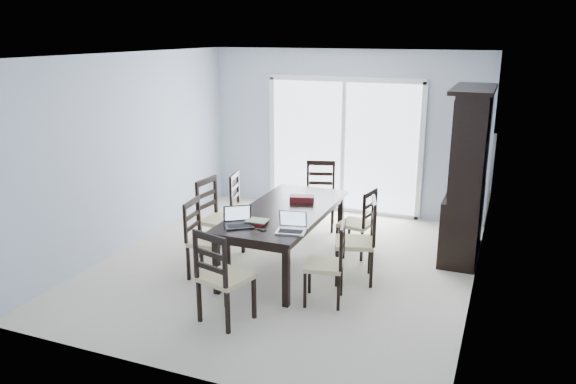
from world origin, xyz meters
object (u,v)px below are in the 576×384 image
object	(u,v)px
chair_right_near	(332,255)
chair_right_far	(362,216)
laptop_dark	(239,222)
game_box	(302,199)
cell_phone	(262,230)
chair_left_far	(242,199)
chair_right_mid	(363,231)
dining_table	(285,215)
hot_tub	(337,167)
chair_end_far	(320,187)
laptop_silver	(291,228)
china_hutch	(468,176)
chair_left_mid	(214,209)
chair_end_near	(219,268)
chair_left_near	(201,230)

from	to	relation	value
chair_right_near	chair_right_far	distance (m)	1.42
laptop_dark	game_box	bearing A→B (deg)	39.52
chair_right_near	cell_phone	distance (m)	0.82
cell_phone	chair_left_far	bearing A→B (deg)	148.19
cell_phone	chair_right_mid	bearing A→B (deg)	62.67
dining_table	laptop_dark	world-z (taller)	laptop_dark
chair_right_far	cell_phone	size ratio (longest dim) A/B	10.41
dining_table	hot_tub	bearing A→B (deg)	96.66
dining_table	chair_end_far	distance (m)	1.61
laptop_dark	hot_tub	size ratio (longest dim) A/B	0.18
laptop_silver	chair_right_far	bearing A→B (deg)	62.45
chair_right_near	laptop_dark	world-z (taller)	chair_right_near
china_hutch	chair_right_far	xyz separation A→B (m)	(-1.22, -0.55, -0.52)
chair_right_mid	game_box	bearing A→B (deg)	48.42
chair_left_far	dining_table	bearing A→B (deg)	41.61
chair_left_mid	chair_end_far	distance (m)	1.83
chair_end_near	chair_end_far	xyz separation A→B (m)	(-0.03, 3.21, -0.01)
chair_right_near	laptop_silver	size ratio (longest dim) A/B	2.99
chair_left_mid	chair_left_far	size ratio (longest dim) A/B	1.08
chair_left_mid	chair_end_near	size ratio (longest dim) A/B	1.02
chair_right_mid	laptop_dark	bearing A→B (deg)	103.84
dining_table	chair_right_far	xyz separation A→B (m)	(0.80, 0.70, -0.12)
china_hutch	game_box	xyz separation A→B (m)	(-1.94, -0.87, -0.28)
chair_left_mid	dining_table	bearing A→B (deg)	93.85
chair_right_mid	cell_phone	xyz separation A→B (m)	(-0.96, -0.75, 0.14)
chair_left_far	hot_tub	xyz separation A→B (m)	(0.53, 2.86, -0.11)
chair_end_far	laptop_dark	bearing A→B (deg)	70.61
chair_left_mid	chair_right_mid	xyz separation A→B (m)	(2.01, -0.07, -0.01)
chair_left_near	dining_table	bearing A→B (deg)	121.07
laptop_dark	laptop_silver	distance (m)	0.61
chair_right_mid	chair_end_near	xyz separation A→B (m)	(-1.06, -1.55, -0.00)
chair_end_near	chair_left_far	bearing A→B (deg)	126.39
chair_left_mid	hot_tub	distance (m)	3.58
chair_right_mid	dining_table	bearing A→B (deg)	70.54
laptop_dark	game_box	size ratio (longest dim) A/B	1.25
hot_tub	chair_end_near	bearing A→B (deg)	-86.02
chair_right_mid	laptop_dark	xyz separation A→B (m)	(-1.24, -0.73, 0.19)
game_box	hot_tub	bearing A→B (deg)	98.85
chair_right_near	game_box	size ratio (longest dim) A/B	3.39
chair_left_mid	game_box	size ratio (longest dim) A/B	3.82
laptop_dark	chair_left_mid	bearing A→B (deg)	98.46
chair_right_near	chair_end_far	bearing A→B (deg)	9.76
chair_right_near	china_hutch	bearing A→B (deg)	-42.88
chair_left_near	chair_left_far	bearing A→B (deg)	179.07
chair_end_far	laptop_dark	size ratio (longest dim) A/B	2.96
chair_end_near	laptop_silver	distance (m)	0.98
dining_table	china_hutch	size ratio (longest dim) A/B	1.00
chair_left_far	chair_left_near	bearing A→B (deg)	-7.14
chair_left_mid	chair_right_mid	size ratio (longest dim) A/B	1.02
chair_right_far	cell_phone	distance (m)	1.68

